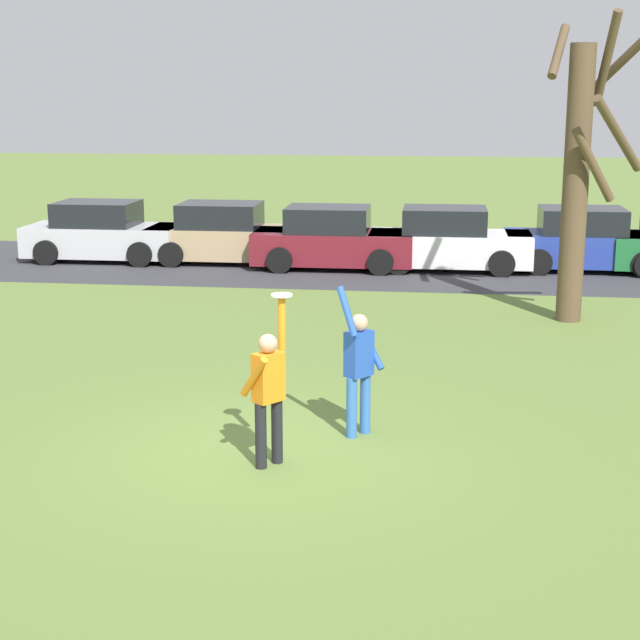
{
  "coord_description": "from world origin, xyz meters",
  "views": [
    {
      "loc": [
        2.26,
        -11.62,
        4.45
      ],
      "look_at": [
        0.67,
        0.63,
        1.6
      ],
      "focal_mm": 55.49,
      "sensor_mm": 36.0,
      "label": 1
    }
  ],
  "objects_px": {
    "frisbee_disc": "(282,295)",
    "parked_car_white": "(448,241)",
    "person_catcher": "(268,388)",
    "person_defender": "(359,364)",
    "parked_car_maroon": "(332,240)",
    "parked_car_blue": "(585,242)",
    "bare_tree_tall": "(580,171)",
    "parked_car_silver": "(102,234)",
    "parked_car_tan": "(225,235)"
  },
  "relations": [
    {
      "from": "person_catcher",
      "to": "parked_car_tan",
      "type": "xyz_separation_m",
      "value": [
        -3.82,
        14.42,
        -0.25
      ]
    },
    {
      "from": "person_catcher",
      "to": "parked_car_white",
      "type": "relative_size",
      "value": 0.51
    },
    {
      "from": "person_defender",
      "to": "parked_car_white",
      "type": "distance_m",
      "value": 12.92
    },
    {
      "from": "parked_car_maroon",
      "to": "parked_car_blue",
      "type": "xyz_separation_m",
      "value": [
        6.45,
        0.54,
        0.0
      ]
    },
    {
      "from": "parked_car_white",
      "to": "parked_car_maroon",
      "type": "bearing_deg",
      "value": -177.15
    },
    {
      "from": "person_catcher",
      "to": "parked_car_blue",
      "type": "distance_m",
      "value": 15.5
    },
    {
      "from": "person_defender",
      "to": "parked_car_white",
      "type": "bearing_deg",
      "value": -146.37
    },
    {
      "from": "frisbee_disc",
      "to": "parked_car_white",
      "type": "bearing_deg",
      "value": 81.94
    },
    {
      "from": "frisbee_disc",
      "to": "parked_car_blue",
      "type": "xyz_separation_m",
      "value": [
        5.44,
        14.28,
        -1.37
      ]
    },
    {
      "from": "frisbee_disc",
      "to": "parked_car_maroon",
      "type": "height_order",
      "value": "frisbee_disc"
    },
    {
      "from": "person_catcher",
      "to": "person_defender",
      "type": "relative_size",
      "value": 1.02
    },
    {
      "from": "frisbee_disc",
      "to": "parked_car_tan",
      "type": "distance_m",
      "value": 14.84
    },
    {
      "from": "person_catcher",
      "to": "person_defender",
      "type": "bearing_deg",
      "value": 0.0
    },
    {
      "from": "parked_car_maroon",
      "to": "parked_car_white",
      "type": "xyz_separation_m",
      "value": [
        2.98,
        0.17,
        0.0
      ]
    },
    {
      "from": "parked_car_tan",
      "to": "parked_car_blue",
      "type": "height_order",
      "value": "same"
    },
    {
      "from": "person_catcher",
      "to": "parked_car_silver",
      "type": "relative_size",
      "value": 0.51
    },
    {
      "from": "person_catcher",
      "to": "parked_car_silver",
      "type": "xyz_separation_m",
      "value": [
        -7.17,
        14.31,
        -0.25
      ]
    },
    {
      "from": "parked_car_silver",
      "to": "parked_car_maroon",
      "type": "relative_size",
      "value": 1.0
    },
    {
      "from": "frisbee_disc",
      "to": "person_defender",
      "type": "bearing_deg",
      "value": 51.35
    },
    {
      "from": "parked_car_silver",
      "to": "parked_car_tan",
      "type": "bearing_deg",
      "value": 1.31
    },
    {
      "from": "parked_car_maroon",
      "to": "bare_tree_tall",
      "type": "height_order",
      "value": "bare_tree_tall"
    },
    {
      "from": "person_defender",
      "to": "bare_tree_tall",
      "type": "relative_size",
      "value": 0.34
    },
    {
      "from": "parked_car_white",
      "to": "parked_car_blue",
      "type": "height_order",
      "value": "same"
    },
    {
      "from": "frisbee_disc",
      "to": "parked_car_silver",
      "type": "xyz_separation_m",
      "value": [
        -7.31,
        14.14,
        -1.37
      ]
    },
    {
      "from": "parked_car_tan",
      "to": "bare_tree_tall",
      "type": "height_order",
      "value": "bare_tree_tall"
    },
    {
      "from": "person_defender",
      "to": "parked_car_tan",
      "type": "distance_m",
      "value": 14.04
    },
    {
      "from": "parked_car_silver",
      "to": "parked_car_maroon",
      "type": "bearing_deg",
      "value": -4.08
    },
    {
      "from": "parked_car_silver",
      "to": "parked_car_white",
      "type": "height_order",
      "value": "same"
    },
    {
      "from": "parked_car_blue",
      "to": "person_defender",
      "type": "bearing_deg",
      "value": -109.66
    },
    {
      "from": "frisbee_disc",
      "to": "parked_car_silver",
      "type": "distance_m",
      "value": 15.97
    },
    {
      "from": "parked_car_silver",
      "to": "parked_car_tan",
      "type": "height_order",
      "value": "same"
    },
    {
      "from": "person_defender",
      "to": "frisbee_disc",
      "type": "bearing_deg",
      "value": -0.0
    },
    {
      "from": "person_catcher",
      "to": "parked_car_maroon",
      "type": "height_order",
      "value": "person_catcher"
    },
    {
      "from": "frisbee_disc",
      "to": "parked_car_white",
      "type": "relative_size",
      "value": 0.06
    },
    {
      "from": "frisbee_disc",
      "to": "bare_tree_tall",
      "type": "height_order",
      "value": "bare_tree_tall"
    },
    {
      "from": "person_catcher",
      "to": "parked_car_maroon",
      "type": "relative_size",
      "value": 0.51
    },
    {
      "from": "person_defender",
      "to": "parked_car_blue",
      "type": "relative_size",
      "value": 0.5
    },
    {
      "from": "parked_car_blue",
      "to": "bare_tree_tall",
      "type": "relative_size",
      "value": 0.69
    },
    {
      "from": "parked_car_maroon",
      "to": "parked_car_blue",
      "type": "height_order",
      "value": "same"
    },
    {
      "from": "person_defender",
      "to": "parked_car_maroon",
      "type": "height_order",
      "value": "person_defender"
    },
    {
      "from": "parked_car_silver",
      "to": "parked_car_maroon",
      "type": "distance_m",
      "value": 6.32
    },
    {
      "from": "parked_car_silver",
      "to": "parked_car_white",
      "type": "bearing_deg",
      "value": -1.86
    },
    {
      "from": "parked_car_silver",
      "to": "person_defender",
      "type": "bearing_deg",
      "value": -58.58
    },
    {
      "from": "person_catcher",
      "to": "bare_tree_tall",
      "type": "height_order",
      "value": "bare_tree_tall"
    },
    {
      "from": "parked_car_white",
      "to": "parked_car_blue",
      "type": "relative_size",
      "value": 1.0
    },
    {
      "from": "parked_car_tan",
      "to": "parked_car_white",
      "type": "height_order",
      "value": "same"
    },
    {
      "from": "frisbee_disc",
      "to": "parked_car_maroon",
      "type": "bearing_deg",
      "value": 94.2
    },
    {
      "from": "frisbee_disc",
      "to": "parked_car_blue",
      "type": "height_order",
      "value": "frisbee_disc"
    },
    {
      "from": "person_defender",
      "to": "parked_car_silver",
      "type": "relative_size",
      "value": 0.5
    },
    {
      "from": "parked_car_tan",
      "to": "parked_car_blue",
      "type": "xyz_separation_m",
      "value": [
        9.39,
        0.04,
        0.0
      ]
    }
  ]
}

